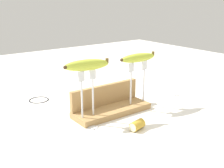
% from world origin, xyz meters
% --- Properties ---
extents(ground_plane, '(3.00, 3.00, 0.00)m').
position_xyz_m(ground_plane, '(0.00, 0.00, 0.00)').
color(ground_plane, silver).
extents(wooden_board, '(0.33, 0.12, 0.02)m').
position_xyz_m(wooden_board, '(0.00, 0.00, 0.01)').
color(wooden_board, '#A87F4C').
rests_on(wooden_board, ground).
extents(board_backstop, '(0.32, 0.02, 0.08)m').
position_xyz_m(board_backstop, '(0.00, 0.05, 0.07)').
color(board_backstop, '#A87F4C').
rests_on(board_backstop, wooden_board).
extents(fork_stand_left, '(0.07, 0.01, 0.18)m').
position_xyz_m(fork_stand_left, '(-0.12, -0.01, 0.13)').
color(fork_stand_left, silver).
rests_on(fork_stand_left, wooden_board).
extents(fork_stand_right, '(0.10, 0.01, 0.17)m').
position_xyz_m(fork_stand_right, '(0.12, -0.01, 0.13)').
color(fork_stand_right, silver).
rests_on(fork_stand_right, wooden_board).
extents(banana_raised_left, '(0.17, 0.07, 0.04)m').
position_xyz_m(banana_raised_left, '(-0.12, -0.01, 0.22)').
color(banana_raised_left, '#B2C138').
rests_on(banana_raised_left, fork_stand_left).
extents(banana_raised_right, '(0.17, 0.05, 0.04)m').
position_xyz_m(banana_raised_right, '(0.12, -0.01, 0.22)').
color(banana_raised_right, '#B2C138').
rests_on(banana_raised_right, fork_stand_right).
extents(fork_fallen_near, '(0.05, 0.18, 0.01)m').
position_xyz_m(fork_fallen_near, '(-0.13, -0.11, 0.00)').
color(fork_fallen_near, silver).
rests_on(fork_fallen_near, ground).
extents(fork_fallen_far, '(0.10, 0.15, 0.01)m').
position_xyz_m(fork_fallen_far, '(0.40, 0.03, 0.00)').
color(fork_fallen_far, silver).
rests_on(fork_fallen_far, ground).
extents(banana_chunk_near, '(0.06, 0.05, 0.03)m').
position_xyz_m(banana_chunk_near, '(-0.02, -0.17, 0.02)').
color(banana_chunk_near, gold).
rests_on(banana_chunk_near, ground).
extents(wire_coil, '(0.09, 0.09, 0.01)m').
position_xyz_m(wire_coil, '(-0.18, 0.32, 0.00)').
color(wire_coil, black).
rests_on(wire_coil, ground).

